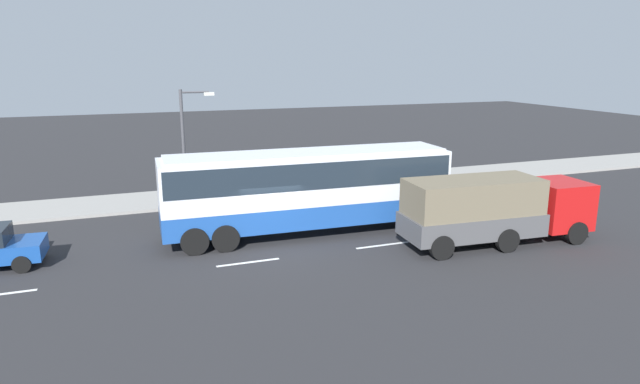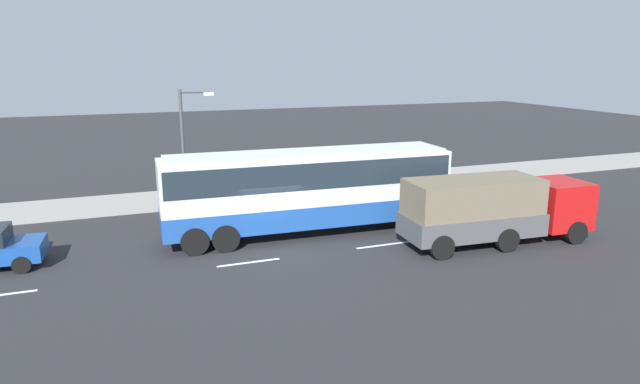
{
  "view_description": "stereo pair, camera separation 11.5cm",
  "coord_description": "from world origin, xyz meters",
  "px_view_note": "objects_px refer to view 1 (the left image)",
  "views": [
    {
      "loc": [
        -5.59,
        -21.07,
        7.49
      ],
      "look_at": [
        2.54,
        0.75,
        1.82
      ],
      "focal_mm": 31.01,
      "sensor_mm": 36.0,
      "label": 1
    },
    {
      "loc": [
        -5.7,
        -21.03,
        7.49
      ],
      "look_at": [
        2.54,
        0.75,
        1.82
      ],
      "focal_mm": 31.01,
      "sensor_mm": 36.0,
      "label": 2
    }
  ],
  "objects_px": {
    "coach_bus": "(308,183)",
    "pedestrian_at_crossing": "(366,168)",
    "pedestrian_near_curb": "(329,174)",
    "street_lamp": "(187,139)",
    "cargo_truck": "(494,208)"
  },
  "relations": [
    {
      "from": "pedestrian_near_curb",
      "to": "street_lamp",
      "type": "height_order",
      "value": "street_lamp"
    },
    {
      "from": "cargo_truck",
      "to": "pedestrian_at_crossing",
      "type": "height_order",
      "value": "cargo_truck"
    },
    {
      "from": "pedestrian_near_curb",
      "to": "pedestrian_at_crossing",
      "type": "distance_m",
      "value": 2.64
    },
    {
      "from": "coach_bus",
      "to": "pedestrian_at_crossing",
      "type": "xyz_separation_m",
      "value": [
        6.29,
        7.49,
        -1.16
      ]
    },
    {
      "from": "cargo_truck",
      "to": "pedestrian_near_curb",
      "type": "height_order",
      "value": "cargo_truck"
    },
    {
      "from": "coach_bus",
      "to": "cargo_truck",
      "type": "bearing_deg",
      "value": -27.85
    },
    {
      "from": "cargo_truck",
      "to": "pedestrian_at_crossing",
      "type": "relative_size",
      "value": 5.0
    },
    {
      "from": "pedestrian_at_crossing",
      "to": "pedestrian_near_curb",
      "type": "bearing_deg",
      "value": -147.95
    },
    {
      "from": "coach_bus",
      "to": "cargo_truck",
      "type": "relative_size",
      "value": 1.54
    },
    {
      "from": "coach_bus",
      "to": "pedestrian_at_crossing",
      "type": "bearing_deg",
      "value": 52.15
    },
    {
      "from": "coach_bus",
      "to": "pedestrian_near_curb",
      "type": "height_order",
      "value": "coach_bus"
    },
    {
      "from": "cargo_truck",
      "to": "pedestrian_near_curb",
      "type": "distance_m",
      "value": 11.26
    },
    {
      "from": "cargo_truck",
      "to": "street_lamp",
      "type": "relative_size",
      "value": 1.39
    },
    {
      "from": "pedestrian_near_curb",
      "to": "street_lamp",
      "type": "bearing_deg",
      "value": -116.31
    },
    {
      "from": "pedestrian_at_crossing",
      "to": "street_lamp",
      "type": "distance_m",
      "value": 10.9
    }
  ]
}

